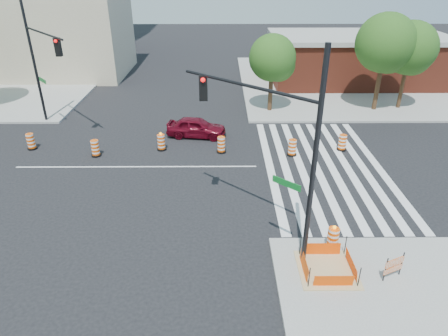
{
  "coord_description": "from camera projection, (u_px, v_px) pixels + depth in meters",
  "views": [
    {
      "loc": [
        4.98,
        -20.73,
        10.65
      ],
      "look_at": [
        5.1,
        -2.89,
        1.4
      ],
      "focal_mm": 32.0,
      "sensor_mm": 36.0,
      "label": 1
    }
  ],
  "objects": [
    {
      "name": "lane_centerline",
      "position": [
        136.0,
        167.0,
        23.27
      ],
      "size": [
        14.0,
        0.12,
        0.01
      ],
      "primitive_type": "cube",
      "color": "silver",
      "rests_on": "ground"
    },
    {
      "name": "brick_storefront",
      "position": [
        357.0,
        59.0,
        38.3
      ],
      "size": [
        16.5,
        8.5,
        4.6
      ],
      "color": "maroon",
      "rests_on": "ground"
    },
    {
      "name": "tree_north_c",
      "position": [
        273.0,
        60.0,
        30.02
      ],
      "size": [
        3.59,
        3.53,
        6.0
      ],
      "color": "#382314",
      "rests_on": "ground"
    },
    {
      "name": "sidewalk_ne",
      "position": [
        353.0,
        82.0,
        39.33
      ],
      "size": [
        22.0,
        22.0,
        0.15
      ],
      "primitive_type": "cube",
      "color": "gray",
      "rests_on": "ground"
    },
    {
      "name": "crosswalk_east",
      "position": [
        323.0,
        166.0,
        23.34
      ],
      "size": [
        6.75,
        13.5,
        0.01
      ],
      "color": "silver",
      "rests_on": "ground"
    },
    {
      "name": "median_drum_6",
      "position": [
        342.0,
        143.0,
        25.14
      ],
      "size": [
        0.6,
        0.6,
        1.02
      ],
      "color": "black",
      "rests_on": "ground"
    },
    {
      "name": "median_drum_5",
      "position": [
        292.0,
        148.0,
        24.46
      ],
      "size": [
        0.6,
        0.6,
        1.02
      ],
      "color": "black",
      "rests_on": "ground"
    },
    {
      "name": "median_drum_4",
      "position": [
        221.0,
        145.0,
        24.84
      ],
      "size": [
        0.6,
        0.6,
        1.02
      ],
      "color": "black",
      "rests_on": "ground"
    },
    {
      "name": "median_drum_3",
      "position": [
        161.0,
        143.0,
        25.16
      ],
      "size": [
        0.6,
        0.6,
        1.18
      ],
      "color": "black",
      "rests_on": "ground"
    },
    {
      "name": "beige_midrise",
      "position": [
        54.0,
        24.0,
        40.43
      ],
      "size": [
        14.0,
        10.0,
        10.0
      ],
      "primitive_type": "cube",
      "color": "tan",
      "rests_on": "ground"
    },
    {
      "name": "barricade",
      "position": [
        394.0,
        266.0,
        14.65
      ],
      "size": [
        0.83,
        0.41,
        1.05
      ],
      "rotation": [
        0.0,
        0.0,
        0.43
      ],
      "color": "#E64D04",
      "rests_on": "ground"
    },
    {
      "name": "median_drum_2",
      "position": [
        95.0,
        149.0,
        24.37
      ],
      "size": [
        0.6,
        0.6,
        1.02
      ],
      "color": "black",
      "rests_on": "ground"
    },
    {
      "name": "red_coupe",
      "position": [
        196.0,
        127.0,
        27.0
      ],
      "size": [
        4.16,
        2.15,
        1.36
      ],
      "primitive_type": "imported",
      "rotation": [
        0.0,
        0.0,
        1.43
      ],
      "color": "#5B0716",
      "rests_on": "ground"
    },
    {
      "name": "excavation_pit",
      "position": [
        327.0,
        269.0,
        15.24
      ],
      "size": [
        2.2,
        2.2,
        0.9
      ],
      "color": "tan",
      "rests_on": "ground"
    },
    {
      "name": "ground",
      "position": [
        136.0,
        167.0,
        23.27
      ],
      "size": [
        120.0,
        120.0,
        0.0
      ],
      "primitive_type": "plane",
      "color": "black",
      "rests_on": "ground"
    },
    {
      "name": "signal_pole_nw",
      "position": [
        40.0,
        55.0,
        26.29
      ],
      "size": [
        4.26,
        4.98,
        8.48
      ],
      "rotation": [
        0.0,
        0.0,
        -0.87
      ],
      "color": "black",
      "rests_on": "ground"
    },
    {
      "name": "median_drum_1",
      "position": [
        31.0,
        142.0,
        25.29
      ],
      "size": [
        0.6,
        0.6,
        1.02
      ],
      "color": "black",
      "rests_on": "ground"
    },
    {
      "name": "pit_drum",
      "position": [
        333.0,
        239.0,
        16.2
      ],
      "size": [
        0.58,
        0.58,
        1.14
      ],
      "color": "black",
      "rests_on": "ground"
    },
    {
      "name": "tree_north_d",
      "position": [
        385.0,
        46.0,
        29.76
      ],
      "size": [
        4.4,
        4.4,
        7.48
      ],
      "color": "#382314",
      "rests_on": "ground"
    },
    {
      "name": "signal_pole_se",
      "position": [
        274.0,
        133.0,
        14.46
      ],
      "size": [
        4.75,
        4.39,
        8.36
      ],
      "rotation": [
        0.0,
        0.0,
        2.4
      ],
      "color": "black",
      "rests_on": "ground"
    },
    {
      "name": "tree_north_e",
      "position": [
        410.0,
        51.0,
        30.3
      ],
      "size": [
        4.04,
        4.04,
        6.87
      ],
      "color": "#382314",
      "rests_on": "ground"
    }
  ]
}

